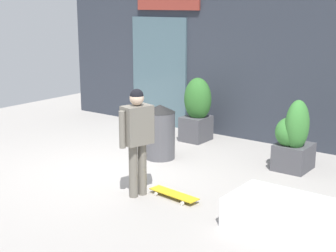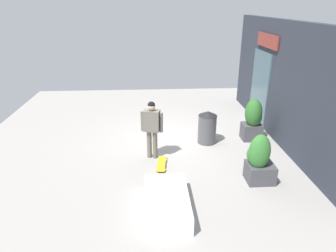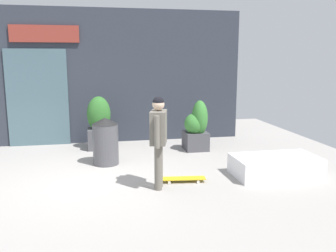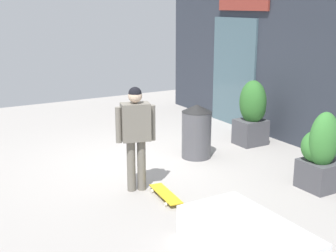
# 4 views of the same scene
# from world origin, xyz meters

# --- Properties ---
(ground_plane) EXTENTS (12.00, 12.00, 0.00)m
(ground_plane) POSITION_xyz_m (0.00, 0.00, 0.00)
(ground_plane) COLOR #9E9993
(building_facade) EXTENTS (8.10, 0.31, 3.53)m
(building_facade) POSITION_xyz_m (-0.05, 3.24, 1.76)
(building_facade) COLOR #2D333D
(building_facade) RESTS_ON ground_plane
(skateboarder) EXTENTS (0.36, 0.59, 1.61)m
(skateboarder) POSITION_xyz_m (1.13, -0.67, 0.98)
(skateboarder) COLOR #666056
(skateboarder) RESTS_ON ground_plane
(skateboard) EXTENTS (0.84, 0.32, 0.08)m
(skateboard) POSITION_xyz_m (1.62, -0.44, 0.06)
(skateboard) COLOR gold
(skateboard) RESTS_ON ground_plane
(planter_box_left) EXTENTS (0.58, 0.58, 1.32)m
(planter_box_left) POSITION_xyz_m (0.13, 2.43, 0.68)
(planter_box_left) COLOR #47474C
(planter_box_left) RESTS_ON ground_plane
(planter_box_right) EXTENTS (0.58, 0.66, 1.24)m
(planter_box_right) POSITION_xyz_m (2.50, 1.80, 0.56)
(planter_box_right) COLOR #47474C
(planter_box_right) RESTS_ON ground_plane
(trash_bin) EXTENTS (0.56, 0.56, 1.01)m
(trash_bin) POSITION_xyz_m (0.26, 1.00, 0.51)
(trash_bin) COLOR #4C4C51
(trash_bin) RESTS_ON ground_plane
(snow_ledge) EXTENTS (1.63, 0.90, 0.38)m
(snow_ledge) POSITION_xyz_m (3.47, -0.42, 0.19)
(snow_ledge) COLOR white
(snow_ledge) RESTS_ON ground_plane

